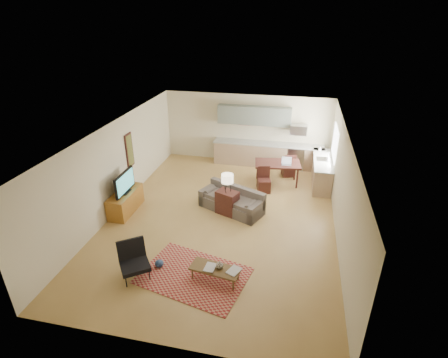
% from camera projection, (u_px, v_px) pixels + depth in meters
% --- Properties ---
extents(room, '(9.00, 9.00, 9.00)m').
position_uv_depth(room, '(222.00, 177.00, 9.80)').
color(room, '#A88043').
rests_on(room, ground).
extents(kitchen_counter_back, '(4.26, 0.64, 0.92)m').
position_uv_depth(kitchen_counter_back, '(267.00, 154.00, 13.69)').
color(kitchen_counter_back, '#9F8263').
rests_on(kitchen_counter_back, ground).
extents(kitchen_counter_right, '(0.64, 2.26, 0.92)m').
position_uv_depth(kitchen_counter_right, '(322.00, 171.00, 12.26)').
color(kitchen_counter_right, '#9F8263').
rests_on(kitchen_counter_right, ground).
extents(kitchen_range, '(0.62, 0.62, 0.90)m').
position_uv_depth(kitchen_range, '(296.00, 157.00, 13.48)').
color(kitchen_range, '#A5A8AD').
rests_on(kitchen_range, ground).
extents(kitchen_microwave, '(0.62, 0.40, 0.35)m').
position_uv_depth(kitchen_microwave, '(299.00, 130.00, 13.01)').
color(kitchen_microwave, '#A5A8AD').
rests_on(kitchen_microwave, room).
extents(upper_cabinets, '(2.80, 0.34, 0.70)m').
position_uv_depth(upper_cabinets, '(254.00, 115.00, 13.28)').
color(upper_cabinets, slate).
rests_on(upper_cabinets, room).
extents(window_right, '(0.02, 1.40, 1.05)m').
position_uv_depth(window_right, '(335.00, 143.00, 11.73)').
color(window_right, white).
rests_on(window_right, room).
extents(wall_art_left, '(0.06, 0.42, 1.10)m').
position_uv_depth(wall_art_left, '(130.00, 150.00, 11.12)').
color(wall_art_left, olive).
rests_on(wall_art_left, room).
extents(triptych, '(1.70, 0.04, 0.50)m').
position_uv_depth(triptych, '(244.00, 119.00, 13.57)').
color(triptych, beige).
rests_on(triptych, room).
extents(rug, '(2.71, 2.15, 0.02)m').
position_uv_depth(rug, '(194.00, 275.00, 8.14)').
color(rug, maroon).
rests_on(rug, floor).
extents(sofa, '(2.24, 1.65, 0.72)m').
position_uv_depth(sofa, '(231.00, 200.00, 10.65)').
color(sofa, '#554C44').
rests_on(sofa, floor).
extents(coffee_table, '(1.20, 0.62, 0.34)m').
position_uv_depth(coffee_table, '(215.00, 274.00, 7.95)').
color(coffee_table, '#533B1A').
rests_on(coffee_table, floor).
extents(book_a, '(0.29, 0.36, 0.03)m').
position_uv_depth(book_a, '(205.00, 266.00, 7.91)').
color(book_a, maroon).
rests_on(book_a, coffee_table).
extents(book_b, '(0.50, 0.52, 0.03)m').
position_uv_depth(book_b, '(230.00, 269.00, 7.85)').
color(book_b, navy).
rests_on(book_b, coffee_table).
extents(vase, '(0.22, 0.22, 0.18)m').
position_uv_depth(vase, '(219.00, 265.00, 7.85)').
color(vase, black).
rests_on(vase, coffee_table).
extents(armchair, '(1.03, 1.03, 0.84)m').
position_uv_depth(armchair, '(134.00, 262.00, 7.95)').
color(armchair, black).
rests_on(armchair, floor).
extents(tv_credenza, '(0.55, 1.42, 0.65)m').
position_uv_depth(tv_credenza, '(126.00, 202.00, 10.61)').
color(tv_credenza, brown).
rests_on(tv_credenza, floor).
extents(tv, '(0.11, 1.09, 0.65)m').
position_uv_depth(tv, '(124.00, 183.00, 10.31)').
color(tv, black).
rests_on(tv, tv_credenza).
extents(console_table, '(0.74, 0.62, 0.73)m').
position_uv_depth(console_table, '(227.00, 202.00, 10.49)').
color(console_table, '#371814').
rests_on(console_table, floor).
extents(table_lamp, '(0.46, 0.46, 0.58)m').
position_uv_depth(table_lamp, '(227.00, 183.00, 10.20)').
color(table_lamp, beige).
rests_on(table_lamp, console_table).
extents(dining_table, '(1.66, 1.10, 0.79)m').
position_uv_depth(dining_table, '(277.00, 173.00, 12.30)').
color(dining_table, '#371814').
rests_on(dining_table, floor).
extents(dining_chair_near, '(0.51, 0.52, 0.87)m').
position_uv_depth(dining_chair_near, '(264.00, 180.00, 11.71)').
color(dining_chair_near, '#371814').
rests_on(dining_chair_near, floor).
extents(dining_chair_far, '(0.54, 0.55, 0.89)m').
position_uv_depth(dining_chair_far, '(289.00, 164.00, 12.85)').
color(dining_chair_far, '#371814').
rests_on(dining_chair_far, floor).
extents(laptop, '(0.35, 0.28, 0.25)m').
position_uv_depth(laptop, '(287.00, 161.00, 11.92)').
color(laptop, '#A5A8AD').
rests_on(laptop, dining_table).
extents(soap_bottle, '(0.09, 0.09, 0.19)m').
position_uv_depth(soap_bottle, '(320.00, 149.00, 12.72)').
color(soap_bottle, beige).
rests_on(soap_bottle, kitchen_counter_right).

